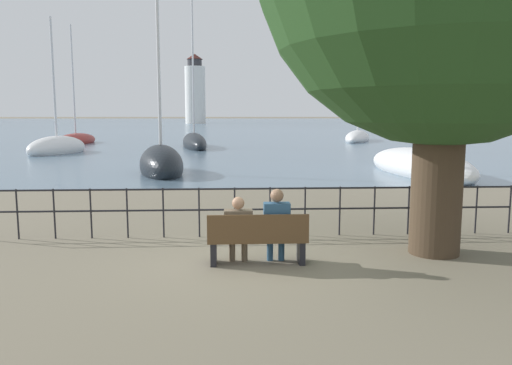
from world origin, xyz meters
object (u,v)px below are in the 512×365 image
Objects in this scene: sailboat_1 at (357,137)px; sailboat_4 at (194,142)px; sailboat_5 at (419,166)px; harbor_lighthouse at (195,91)px; park_bench at (258,240)px; seated_person_right at (277,222)px; seated_person_left at (238,227)px; sailboat_3 at (161,164)px; sailboat_0 at (57,148)px; sailboat_2 at (76,140)px.

sailboat_1 reaches higher than sailboat_4.
sailboat_5 is at bearing -78.70° from sailboat_1.
harbor_lighthouse is at bearing 123.30° from sailboat_1.
park_bench is at bearing -126.87° from sailboat_5.
harbor_lighthouse reaches higher than seated_person_right.
sailboat_5 is at bearing -68.03° from sailboat_4.
sailboat_1 is at bearing 73.62° from seated_person_right.
sailboat_4 is at bearing -130.83° from sailboat_1.
seated_person_left is 0.90× the size of seated_person_right.
seated_person_right is 0.13× the size of sailboat_5.
sailboat_4 is at bearing 95.38° from seated_person_left.
sailboat_3 is 11.26m from sailboat_5.
park_bench is 27.90m from sailboat_0.
seated_person_right is (0.33, 0.07, 0.29)m from park_bench.
sailboat_0 is (-11.86, 25.26, -0.06)m from park_bench.
harbor_lighthouse is (-6.47, 119.34, 8.47)m from sailboat_3.
seated_person_right is 14.01m from sailboat_3.
sailboat_0 is at bearing -91.02° from harbor_lighthouse.
sailboat_2 is 0.55× the size of harbor_lighthouse.
park_bench is 0.19× the size of sailboat_0.
seated_person_left is 0.12× the size of sailboat_5.
sailboat_3 reaches higher than sailboat_5.
sailboat_4 reaches higher than seated_person_left.
seated_person_left is 0.13× the size of sailboat_0.
park_bench is 0.15× the size of sailboat_3.
sailboat_2 is (-13.55, 36.02, -0.33)m from seated_person_left.
sailboat_1 is at bearing 14.04° from sailboat_2.
harbor_lighthouse is at bearing 81.04° from sailboat_3.
sailboat_1 is 0.67× the size of harbor_lighthouse.
sailboat_5 is (7.45, 12.87, -0.38)m from seated_person_right.
park_bench is 0.17× the size of sailboat_5.
sailboat_3 is (-3.80, 13.48, -0.30)m from seated_person_right.
harbor_lighthouse is (-17.72, 119.95, 8.55)m from sailboat_5.
park_bench is at bearing -47.71° from sailboat_0.
seated_person_left reaches higher than park_bench.
harbor_lighthouse is at bearing 106.13° from sailboat_0.
harbor_lighthouse is (-10.27, 132.82, 8.17)m from seated_person_right.
sailboat_4 is (10.64, -5.04, 0.06)m from sailboat_2.
park_bench is 41.22m from sailboat_1.
sailboat_5 is at bearing -81.60° from harbor_lighthouse.
sailboat_3 is 0.93× the size of sailboat_4.
seated_person_left is (-0.33, 0.08, 0.22)m from park_bench.
sailboat_1 is 1.30× the size of sailboat_5.
harbor_lighthouse is (1.92, 107.63, 8.52)m from sailboat_0.
harbor_lighthouse reaches higher than sailboat_2.
sailboat_5 is at bearing 58.99° from park_bench.
sailboat_4 is at bearing 95.97° from park_bench.
harbor_lighthouse is at bearing 94.14° from seated_person_left.
sailboat_5 reaches higher than park_bench.
seated_person_right is (0.66, -0.00, 0.07)m from seated_person_left.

